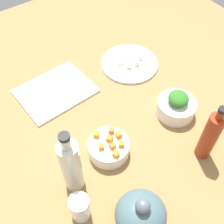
{
  "coord_description": "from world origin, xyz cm",
  "views": [
    {
      "loc": [
        37.16,
        51.13,
        88.12
      ],
      "look_at": [
        0.0,
        0.0,
        8.0
      ],
      "focal_mm": 44.85,
      "sensor_mm": 36.0,
      "label": 1
    }
  ],
  "objects_px": {
    "plate_tofu": "(129,63)",
    "bowl_greens": "(176,108)",
    "bottle_1": "(210,136)",
    "cutting_board": "(55,91)",
    "teapot": "(141,215)",
    "bowl_carrots": "(109,148)",
    "drinking_glass_0": "(80,208)",
    "bottle_0": "(71,166)"
  },
  "relations": [
    {
      "from": "bowl_greens",
      "to": "drinking_glass_0",
      "type": "height_order",
      "value": "drinking_glass_0"
    },
    {
      "from": "bowl_carrots",
      "to": "drinking_glass_0",
      "type": "bearing_deg",
      "value": 32.96
    },
    {
      "from": "bowl_greens",
      "to": "plate_tofu",
      "type": "bearing_deg",
      "value": -95.18
    },
    {
      "from": "cutting_board",
      "to": "bowl_greens",
      "type": "height_order",
      "value": "bowl_greens"
    },
    {
      "from": "plate_tofu",
      "to": "bowl_greens",
      "type": "relative_size",
      "value": 1.75
    },
    {
      "from": "cutting_board",
      "to": "bowl_carrots",
      "type": "height_order",
      "value": "bowl_carrots"
    },
    {
      "from": "teapot",
      "to": "bottle_1",
      "type": "relative_size",
      "value": 0.67
    },
    {
      "from": "bottle_0",
      "to": "cutting_board",
      "type": "bearing_deg",
      "value": -110.08
    },
    {
      "from": "bottle_1",
      "to": "drinking_glass_0",
      "type": "xyz_separation_m",
      "value": [
        0.45,
        -0.07,
        -0.06
      ]
    },
    {
      "from": "bowl_greens",
      "to": "bottle_0",
      "type": "distance_m",
      "value": 0.47
    },
    {
      "from": "plate_tofu",
      "to": "bottle_1",
      "type": "distance_m",
      "value": 0.52
    },
    {
      "from": "cutting_board",
      "to": "bottle_1",
      "type": "bearing_deg",
      "value": 116.25
    },
    {
      "from": "bottle_1",
      "to": "drinking_glass_0",
      "type": "distance_m",
      "value": 0.46
    },
    {
      "from": "plate_tofu",
      "to": "bowl_greens",
      "type": "distance_m",
      "value": 0.32
    },
    {
      "from": "plate_tofu",
      "to": "teapot",
      "type": "relative_size",
      "value": 1.54
    },
    {
      "from": "bowl_carrots",
      "to": "plate_tofu",
      "type": "bearing_deg",
      "value": -137.21
    },
    {
      "from": "plate_tofu",
      "to": "drinking_glass_0",
      "type": "bearing_deg",
      "value": 39.53
    },
    {
      "from": "bowl_greens",
      "to": "teapot",
      "type": "height_order",
      "value": "teapot"
    },
    {
      "from": "bowl_greens",
      "to": "cutting_board",
      "type": "bearing_deg",
      "value": -48.91
    },
    {
      "from": "teapot",
      "to": "bottle_0",
      "type": "bearing_deg",
      "value": -66.97
    },
    {
      "from": "bowl_carrots",
      "to": "bottle_1",
      "type": "bearing_deg",
      "value": 143.47
    },
    {
      "from": "bottle_1",
      "to": "drinking_glass_0",
      "type": "relative_size",
      "value": 2.42
    },
    {
      "from": "plate_tofu",
      "to": "bottle_0",
      "type": "distance_m",
      "value": 0.61
    },
    {
      "from": "plate_tofu",
      "to": "bottle_1",
      "type": "xyz_separation_m",
      "value": [
        0.08,
        0.5,
        0.1
      ]
    },
    {
      "from": "bottle_1",
      "to": "plate_tofu",
      "type": "bearing_deg",
      "value": -98.67
    },
    {
      "from": "teapot",
      "to": "bottle_1",
      "type": "bearing_deg",
      "value": -171.08
    },
    {
      "from": "plate_tofu",
      "to": "bottle_0",
      "type": "xyz_separation_m",
      "value": [
        0.49,
        0.34,
        0.11
      ]
    },
    {
      "from": "teapot",
      "to": "drinking_glass_0",
      "type": "distance_m",
      "value": 0.17
    },
    {
      "from": "plate_tofu",
      "to": "bottle_0",
      "type": "relative_size",
      "value": 0.92
    },
    {
      "from": "bottle_1",
      "to": "bowl_greens",
      "type": "bearing_deg",
      "value": -104.54
    },
    {
      "from": "bottle_1",
      "to": "teapot",
      "type": "bearing_deg",
      "value": 8.92
    },
    {
      "from": "bowl_greens",
      "to": "teapot",
      "type": "relative_size",
      "value": 0.88
    },
    {
      "from": "cutting_board",
      "to": "bowl_greens",
      "type": "relative_size",
      "value": 1.98
    },
    {
      "from": "cutting_board",
      "to": "bottle_0",
      "type": "relative_size",
      "value": 1.04
    },
    {
      "from": "plate_tofu",
      "to": "cutting_board",
      "type": "bearing_deg",
      "value": -7.78
    },
    {
      "from": "plate_tofu",
      "to": "bowl_greens",
      "type": "height_order",
      "value": "bowl_greens"
    },
    {
      "from": "bowl_carrots",
      "to": "drinking_glass_0",
      "type": "relative_size",
      "value": 1.39
    },
    {
      "from": "plate_tofu",
      "to": "drinking_glass_0",
      "type": "xyz_separation_m",
      "value": [
        0.53,
        0.44,
        0.04
      ]
    },
    {
      "from": "bowl_greens",
      "to": "teapot",
      "type": "distance_m",
      "value": 0.44
    },
    {
      "from": "teapot",
      "to": "drinking_glass_0",
      "type": "bearing_deg",
      "value": -42.99
    },
    {
      "from": "teapot",
      "to": "bottle_1",
      "type": "xyz_separation_m",
      "value": [
        -0.32,
        -0.05,
        0.05
      ]
    },
    {
      "from": "bowl_greens",
      "to": "drinking_glass_0",
      "type": "bearing_deg",
      "value": 13.12
    }
  ]
}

